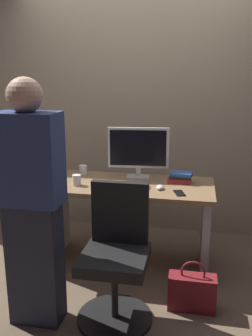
% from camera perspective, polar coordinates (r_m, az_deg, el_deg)
% --- Properties ---
extents(ground_plane, '(9.00, 9.00, 0.00)m').
position_cam_1_polar(ground_plane, '(3.46, 0.16, -14.25)').
color(ground_plane, brown).
extents(wall_back, '(6.40, 0.10, 3.00)m').
position_cam_1_polar(wall_back, '(3.90, 2.63, 12.06)').
color(wall_back, tan).
rests_on(wall_back, ground).
extents(desk, '(1.47, 0.68, 0.74)m').
position_cam_1_polar(desk, '(3.24, 0.17, -6.25)').
color(desk, '#93704C').
rests_on(desk, ground).
extents(office_chair, '(0.52, 0.52, 0.94)m').
position_cam_1_polar(office_chair, '(2.59, -1.52, -13.90)').
color(office_chair, black).
rests_on(office_chair, ground).
extents(person_at_desk, '(0.40, 0.24, 1.64)m').
position_cam_1_polar(person_at_desk, '(2.46, -14.28, -5.44)').
color(person_at_desk, '#262838').
rests_on(person_at_desk, ground).
extents(monitor, '(0.54, 0.16, 0.46)m').
position_cam_1_polar(monitor, '(3.28, 1.90, 2.79)').
color(monitor, silver).
rests_on(monitor, desk).
extents(keyboard, '(0.43, 0.14, 0.02)m').
position_cam_1_polar(keyboard, '(3.07, -0.53, -2.77)').
color(keyboard, white).
rests_on(keyboard, desk).
extents(mouse, '(0.06, 0.10, 0.03)m').
position_cam_1_polar(mouse, '(3.03, 5.25, -2.96)').
color(mouse, white).
rests_on(mouse, desk).
extents(cup_near_keyboard, '(0.07, 0.07, 0.09)m').
position_cam_1_polar(cup_near_keyboard, '(3.14, -7.59, -1.85)').
color(cup_near_keyboard, silver).
rests_on(cup_near_keyboard, desk).
extents(cup_by_monitor, '(0.07, 0.07, 0.09)m').
position_cam_1_polar(cup_by_monitor, '(3.45, -6.62, -0.34)').
color(cup_by_monitor, white).
rests_on(cup_by_monitor, desk).
extents(book_stack, '(0.21, 0.14, 0.09)m').
position_cam_1_polar(book_stack, '(3.22, 8.33, -1.45)').
color(book_stack, red).
rests_on(book_stack, desk).
extents(cell_phone, '(0.11, 0.16, 0.01)m').
position_cam_1_polar(cell_phone, '(2.94, 8.20, -3.83)').
color(cell_phone, black).
rests_on(cell_phone, desk).
extents(handbag, '(0.34, 0.14, 0.38)m').
position_cam_1_polar(handbag, '(2.84, 10.12, -18.22)').
color(handbag, maroon).
rests_on(handbag, ground).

